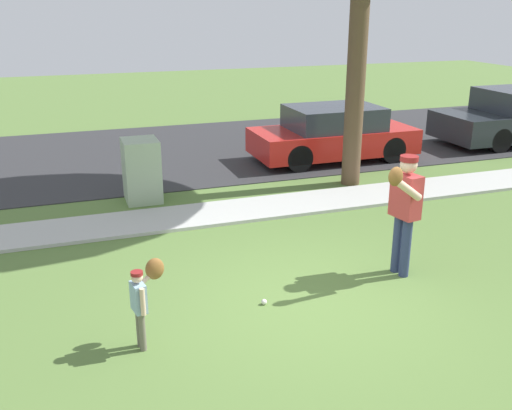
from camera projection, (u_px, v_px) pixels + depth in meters
The scene contains 8 objects.
ground_plane at pixel (234, 215), 10.80m from camera, with size 48.00×48.00×0.00m, color #567538.
sidewalk_strip at pixel (232, 211), 10.88m from camera, with size 36.00×1.20×0.06m, color #B2B2AD.
road_surface at pixel (177, 151), 15.34m from camera, with size 36.00×6.80×0.02m, color #2D2D30.
person_adult at pixel (404, 203), 8.07m from camera, with size 0.69×0.74×1.77m.
person_child at pixel (144, 293), 6.49m from camera, with size 0.43×0.45×1.01m.
baseball at pixel (264, 302), 7.58m from camera, with size 0.07×0.07×0.07m, color white.
utility_cabinet at pixel (142, 170), 11.38m from camera, with size 0.68×0.77×1.24m, color #9EB293.
parked_hatchback_red at pixel (333, 134), 14.34m from camera, with size 4.00×1.75×1.33m.
Camera 1 is at (-2.93, -6.21, 3.74)m, focal length 40.68 mm.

